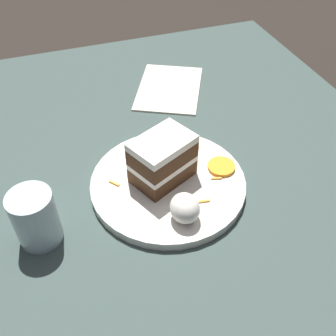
# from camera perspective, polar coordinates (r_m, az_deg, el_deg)

# --- Properties ---
(ground_plane) EXTENTS (6.00, 6.00, 0.00)m
(ground_plane) POSITION_cam_1_polar(r_m,az_deg,el_deg) (0.78, -0.74, -1.47)
(ground_plane) COLOR black
(ground_plane) RESTS_ON ground
(dining_table) EXTENTS (1.08, 0.97, 0.03)m
(dining_table) POSITION_cam_1_polar(r_m,az_deg,el_deg) (0.76, -0.75, -0.64)
(dining_table) COLOR #384742
(dining_table) RESTS_ON ground
(plate) EXTENTS (0.28, 0.28, 0.02)m
(plate) POSITION_cam_1_polar(r_m,az_deg,el_deg) (0.71, 0.00, -2.27)
(plate) COLOR silver
(plate) RESTS_ON dining_table
(cake_slice) EXTENTS (0.11, 0.13, 0.09)m
(cake_slice) POSITION_cam_1_polar(r_m,az_deg,el_deg) (0.68, -0.80, 1.27)
(cake_slice) COLOR #4C2D19
(cake_slice) RESTS_ON plate
(cream_dollop) EXTENTS (0.05, 0.05, 0.05)m
(cream_dollop) POSITION_cam_1_polar(r_m,az_deg,el_deg) (0.63, 2.45, -5.84)
(cream_dollop) COLOR white
(cream_dollop) RESTS_ON plate
(orange_garnish) EXTENTS (0.05, 0.05, 0.01)m
(orange_garnish) POSITION_cam_1_polar(r_m,az_deg,el_deg) (0.73, 7.73, 0.19)
(orange_garnish) COLOR orange
(orange_garnish) RESTS_ON plate
(carrot_shreds_scatter) EXTENTS (0.16, 0.19, 0.00)m
(carrot_shreds_scatter) POSITION_cam_1_polar(r_m,az_deg,el_deg) (0.73, 1.42, 0.14)
(carrot_shreds_scatter) COLOR orange
(carrot_shreds_scatter) RESTS_ON plate
(drinking_glass) EXTENTS (0.07, 0.07, 0.10)m
(drinking_glass) POSITION_cam_1_polar(r_m,az_deg,el_deg) (0.64, -18.56, -7.27)
(drinking_glass) COLOR silver
(drinking_glass) RESTS_ON dining_table
(menu_card) EXTENTS (0.25, 0.22, 0.00)m
(menu_card) POSITION_cam_1_polar(r_m,az_deg,el_deg) (0.97, 0.19, 11.52)
(menu_card) COLOR beige
(menu_card) RESTS_ON dining_table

